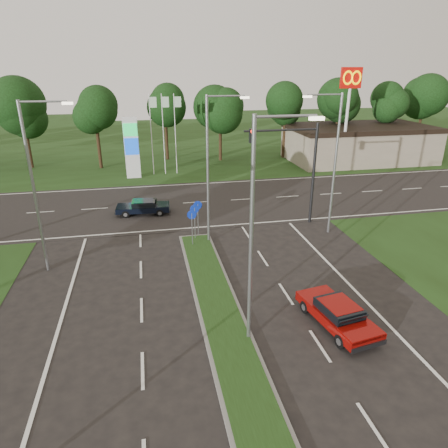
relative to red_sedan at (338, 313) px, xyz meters
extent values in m
cube|color=#1D3411|center=(-4.77, 48.85, -0.60)|extent=(160.00, 50.00, 0.02)
cube|color=black|center=(-4.77, 17.85, -0.60)|extent=(160.00, 12.00, 0.02)
cube|color=slate|center=(-4.77, -2.15, -0.54)|extent=(2.00, 26.00, 0.12)
cube|color=gray|center=(17.23, 29.85, 1.40)|extent=(16.00, 9.00, 4.00)
cylinder|color=gray|center=(-3.97, -0.15, 3.90)|extent=(0.16, 0.16, 9.00)
cylinder|color=gray|center=(-2.87, -0.15, 8.30)|extent=(2.20, 0.10, 0.10)
cube|color=#FFF2CC|center=(-1.77, -0.15, 8.20)|extent=(0.50, 0.22, 0.12)
cylinder|color=gray|center=(-3.97, 9.85, 3.90)|extent=(0.16, 0.16, 9.00)
cylinder|color=gray|center=(-2.87, 9.85, 8.30)|extent=(2.20, 0.10, 0.10)
cube|color=#FFF2CC|center=(-1.77, 9.85, 8.20)|extent=(0.50, 0.22, 0.12)
cylinder|color=gray|center=(-13.27, 7.85, 3.90)|extent=(0.16, 0.16, 9.00)
cylinder|color=gray|center=(-12.17, 7.85, 8.30)|extent=(2.20, 0.10, 0.10)
cube|color=#FFF2CC|center=(-11.07, 7.85, 8.20)|extent=(0.50, 0.22, 0.12)
cylinder|color=gray|center=(4.23, 9.85, 3.90)|extent=(0.16, 0.16, 9.00)
cylinder|color=gray|center=(3.13, 9.85, 8.30)|extent=(2.20, 0.10, 0.10)
cube|color=#FFF2CC|center=(2.03, 9.85, 8.20)|extent=(0.50, 0.22, 0.12)
cylinder|color=black|center=(3.73, 11.85, 2.90)|extent=(0.20, 0.20, 7.00)
cylinder|color=black|center=(1.23, 11.85, 6.00)|extent=(5.00, 0.14, 0.14)
cube|color=black|center=(-0.77, 11.85, 5.70)|extent=(0.28, 0.28, 0.90)
sphere|color=#FF190C|center=(-0.77, 11.67, 6.00)|extent=(0.20, 0.20, 0.20)
cylinder|color=gray|center=(-5.07, 9.35, 0.50)|extent=(0.06, 0.06, 2.20)
cylinder|color=#0C26A5|center=(-5.07, 9.35, 1.50)|extent=(0.56, 0.04, 0.56)
cylinder|color=gray|center=(-4.77, 10.35, 0.50)|extent=(0.06, 0.06, 2.20)
cylinder|color=#0C26A5|center=(-4.77, 10.35, 1.50)|extent=(0.56, 0.04, 0.56)
cylinder|color=gray|center=(-4.47, 11.05, 0.50)|extent=(0.06, 0.06, 2.20)
cylinder|color=#0C26A5|center=(-4.47, 11.05, 1.50)|extent=(0.56, 0.04, 0.56)
cube|color=silver|center=(-8.77, 26.85, 2.40)|extent=(1.40, 0.30, 6.00)
cube|color=#0CA53F|center=(-8.77, 26.67, 4.20)|extent=(1.30, 0.08, 1.20)
cube|color=#0C3FBF|center=(-8.77, 26.67, 2.60)|extent=(1.30, 0.08, 1.60)
cylinder|color=silver|center=(-6.77, 27.85, 3.40)|extent=(0.08, 0.08, 8.00)
cube|color=#B2D8B2|center=(-6.42, 27.85, 6.60)|extent=(0.70, 0.02, 1.00)
cylinder|color=silver|center=(-5.57, 27.85, 3.40)|extent=(0.08, 0.08, 8.00)
cube|color=#B2D8B2|center=(-5.22, 27.85, 6.60)|extent=(0.70, 0.02, 1.00)
cylinder|color=silver|center=(-4.37, 27.85, 3.40)|extent=(0.08, 0.08, 8.00)
cube|color=#B2D8B2|center=(-4.02, 27.85, 6.60)|extent=(0.70, 0.02, 1.00)
cylinder|color=silver|center=(13.23, 25.85, 4.40)|extent=(0.30, 0.30, 10.00)
cube|color=#BF0C07|center=(13.23, 25.85, 8.80)|extent=(2.20, 0.35, 2.00)
torus|color=#FFC600|center=(12.78, 25.63, 8.80)|extent=(1.06, 0.16, 1.06)
torus|color=#FFC600|center=(13.68, 25.63, 8.80)|extent=(1.06, 0.16, 1.06)
cylinder|color=black|center=(-4.77, 33.85, 1.60)|extent=(0.36, 0.36, 4.40)
sphere|color=black|center=(-4.77, 33.85, 5.90)|extent=(6.00, 6.00, 6.00)
sphere|color=black|center=(-4.47, 33.65, 6.90)|extent=(4.80, 4.80, 4.80)
cube|color=maroon|center=(0.00, 0.02, -0.09)|extent=(2.34, 4.30, 0.42)
cube|color=black|center=(0.01, -0.06, 0.31)|extent=(1.70, 2.01, 0.39)
cube|color=maroon|center=(0.01, -0.06, 0.50)|extent=(1.56, 1.67, 0.04)
cylinder|color=black|center=(-0.97, 1.18, -0.31)|extent=(0.28, 0.60, 0.57)
cylinder|color=black|center=(0.52, 1.43, -0.31)|extent=(0.28, 0.60, 0.57)
cylinder|color=black|center=(-0.53, -1.39, -0.31)|extent=(0.28, 0.60, 0.57)
cylinder|color=black|center=(0.96, -1.14, -0.31)|extent=(0.28, 0.60, 0.57)
cube|color=black|center=(-8.00, 15.93, -0.11)|extent=(4.02, 1.89, 0.40)
cube|color=black|center=(-7.92, 15.92, 0.27)|extent=(1.82, 1.49, 0.37)
cube|color=black|center=(-7.92, 15.92, 0.46)|extent=(1.50, 1.38, 0.04)
cylinder|color=black|center=(-9.30, 15.30, -0.33)|extent=(0.56, 0.22, 0.55)
cylinder|color=black|center=(-9.19, 16.74, -0.33)|extent=(0.56, 0.22, 0.55)
cylinder|color=black|center=(-6.81, 15.11, -0.33)|extent=(0.56, 0.22, 0.55)
cylinder|color=black|center=(-6.70, 16.55, -0.33)|extent=(0.56, 0.22, 0.55)
camera|label=1|loc=(-7.64, -13.22, 9.85)|focal=32.00mm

